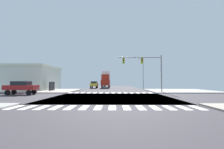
# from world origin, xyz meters

# --- Properties ---
(ground) EXTENTS (90.00, 90.00, 0.05)m
(ground) POSITION_xyz_m (0.00, 0.00, -0.03)
(ground) COLOR #373337
(sidewalk_corner_ne) EXTENTS (12.00, 12.00, 0.14)m
(sidewalk_corner_ne) POSITION_xyz_m (13.00, 12.00, 0.07)
(sidewalk_corner_ne) COLOR gray
(sidewalk_corner_ne) RESTS_ON ground
(sidewalk_corner_nw) EXTENTS (12.00, 12.00, 0.14)m
(sidewalk_corner_nw) POSITION_xyz_m (-13.00, 12.00, 0.07)
(sidewalk_corner_nw) COLOR gray
(sidewalk_corner_nw) RESTS_ON ground
(crosswalk_near) EXTENTS (13.50, 2.00, 0.01)m
(crosswalk_near) POSITION_xyz_m (-0.25, -7.30, 0.00)
(crosswalk_near) COLOR silver
(crosswalk_near) RESTS_ON ground
(crosswalk_far) EXTENTS (13.50, 2.00, 0.01)m
(crosswalk_far) POSITION_xyz_m (-0.25, 7.30, 0.00)
(crosswalk_far) COLOR silver
(crosswalk_far) RESTS_ON ground
(traffic_signal_mast) EXTENTS (7.18, 0.55, 6.21)m
(traffic_signal_mast) POSITION_xyz_m (5.36, 7.43, 4.61)
(traffic_signal_mast) COLOR gray
(traffic_signal_mast) RESTS_ON ground
(street_lamp) EXTENTS (1.78, 0.32, 7.69)m
(street_lamp) POSITION_xyz_m (7.51, 21.28, 4.62)
(street_lamp) COLOR gray
(street_lamp) RESTS_ON ground
(bank_building) EXTENTS (12.39, 10.90, 5.21)m
(bank_building) POSITION_xyz_m (-18.27, 15.74, 2.61)
(bank_building) COLOR silver
(bank_building) RESTS_ON ground
(pickup_farside_1) EXTENTS (2.00, 5.10, 2.35)m
(pickup_farside_1) POSITION_xyz_m (-2.00, 36.45, 1.29)
(pickup_farside_1) COLOR black
(pickup_farside_1) RESTS_ON ground
(sedan_crossing_1) EXTENTS (4.30, 1.80, 1.88)m
(sedan_crossing_1) POSITION_xyz_m (-12.66, 3.50, 1.12)
(sedan_crossing_1) COLOR black
(sedan_crossing_1) RESTS_ON ground
(box_truck_trailing_1) EXTENTS (2.40, 7.20, 4.85)m
(box_truck_trailing_1) POSITION_xyz_m (-2.00, 27.42, 2.56)
(box_truck_trailing_1) COLOR black
(box_truck_trailing_1) RESTS_ON ground
(sedan_middle_2) EXTENTS (1.80, 4.30, 1.88)m
(sedan_middle_2) POSITION_xyz_m (-5.00, 24.19, 1.12)
(sedan_middle_2) COLOR black
(sedan_middle_2) RESTS_ON ground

